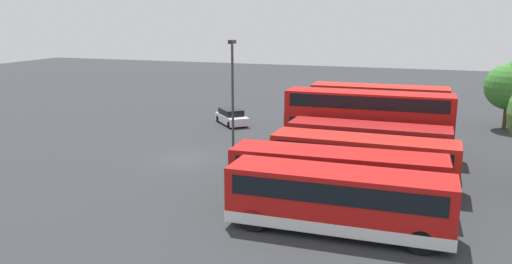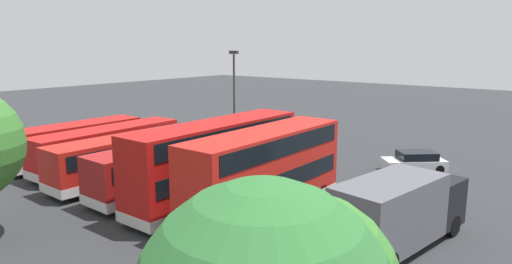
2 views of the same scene
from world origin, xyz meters
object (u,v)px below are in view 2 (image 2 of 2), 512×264
at_px(car_hatchback_silver, 415,162).
at_px(lamp_post_tall, 234,97).
at_px(bus_single_deck_third, 169,165).
at_px(bus_single_deck_sixth, 75,142).
at_px(bus_double_decker_near_end, 265,172).
at_px(bus_single_deck_fourth, 129,156).
at_px(box_truck_blue, 400,210).
at_px(bus_single_deck_fifth, 109,146).
at_px(bus_double_decker_second, 217,159).

bearing_deg(car_hatchback_silver, lamp_post_tall, 22.26).
distance_m(bus_single_deck_third, bus_single_deck_sixth, 10.68).
xyz_separation_m(bus_double_decker_near_end, car_hatchback_silver, (-2.87, -13.43, -1.75)).
height_order(bus_single_deck_sixth, car_hatchback_silver, bus_single_deck_sixth).
distance_m(bus_double_decker_near_end, bus_single_deck_fourth, 10.94).
bearing_deg(bus_single_deck_sixth, box_truck_blue, -177.36).
xyz_separation_m(bus_single_deck_fourth, lamp_post_tall, (-1.48, -8.69, 3.21)).
bearing_deg(bus_single_deck_fourth, bus_single_deck_fifth, -13.88).
relative_size(bus_double_decker_second, bus_single_deck_fifth, 1.05).
height_order(bus_double_decker_near_end, bus_single_deck_fifth, bus_double_decker_near_end).
bearing_deg(bus_single_deck_sixth, bus_double_decker_near_end, -179.72).
distance_m(bus_single_deck_fourth, bus_single_deck_sixth, 6.92).
bearing_deg(bus_single_deck_sixth, bus_single_deck_fifth, -168.19).
bearing_deg(lamp_post_tall, bus_double_decker_near_end, 138.32).
distance_m(bus_double_decker_second, car_hatchback_silver, 14.69).
bearing_deg(bus_single_deck_sixth, bus_single_deck_third, 179.77).
xyz_separation_m(bus_double_decker_second, bus_single_deck_sixth, (14.17, 0.46, -0.83)).
relative_size(bus_single_deck_fourth, bus_single_deck_fifth, 0.95).
xyz_separation_m(bus_single_deck_third, box_truck_blue, (-13.67, -1.17, 0.09)).
height_order(bus_single_deck_third, box_truck_blue, box_truck_blue).
height_order(bus_single_deck_fifth, car_hatchback_silver, bus_single_deck_fifth).
xyz_separation_m(bus_single_deck_fifth, lamp_post_tall, (-5.10, -7.79, 3.21)).
bearing_deg(bus_double_decker_second, bus_single_deck_fourth, 5.28).
bearing_deg(bus_single_deck_fourth, bus_single_deck_third, -177.51).
relative_size(bus_single_deck_fifth, box_truck_blue, 1.44).
bearing_deg(bus_single_deck_fifth, box_truck_blue, -178.82).
bearing_deg(bus_single_deck_fifth, lamp_post_tall, -123.23).
xyz_separation_m(bus_double_decker_second, car_hatchback_silver, (-6.53, -13.05, -1.75)).
xyz_separation_m(bus_double_decker_near_end, bus_single_deck_third, (7.14, 0.13, -0.83)).
height_order(bus_single_deck_fourth, box_truck_blue, box_truck_blue).
height_order(bus_single_deck_fourth, bus_single_deck_sixth, same).
height_order(bus_single_deck_third, lamp_post_tall, lamp_post_tall).
relative_size(bus_single_deck_fourth, bus_single_deck_sixth, 1.04).
xyz_separation_m(bus_single_deck_third, car_hatchback_silver, (-10.01, -13.56, -0.92)).
bearing_deg(bus_double_decker_second, bus_single_deck_third, 8.27).
bearing_deg(bus_single_deck_fourth, bus_double_decker_second, -174.72).
relative_size(bus_single_deck_third, bus_single_deck_fifth, 0.92).
bearing_deg(box_truck_blue, bus_single_deck_fifth, 1.18).
distance_m(bus_double_decker_near_end, car_hatchback_silver, 13.84).
height_order(bus_single_deck_third, bus_single_deck_sixth, same).
bearing_deg(lamp_post_tall, box_truck_blue, 155.26).
bearing_deg(box_truck_blue, bus_single_deck_sixth, 2.64).
bearing_deg(bus_double_decker_near_end, bus_single_deck_sixth, 0.28).
bearing_deg(car_hatchback_silver, bus_single_deck_fourth, 44.88).
distance_m(bus_single_deck_third, car_hatchback_silver, 16.88).
bearing_deg(lamp_post_tall, bus_double_decker_second, 125.77).
xyz_separation_m(bus_double_decker_near_end, bus_double_decker_second, (3.65, -0.38, 0.00)).
bearing_deg(bus_double_decker_near_end, box_truck_blue, -170.99).
bearing_deg(car_hatchback_silver, bus_double_decker_second, 63.43).
height_order(bus_double_decker_near_end, bus_double_decker_second, same).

